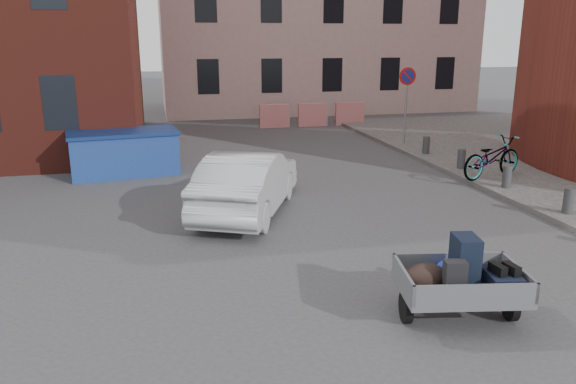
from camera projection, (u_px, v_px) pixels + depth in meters
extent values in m
plane|color=#38383A|center=(310.00, 265.00, 9.55)|extent=(120.00, 120.00, 0.00)
cylinder|color=gray|center=(406.00, 107.00, 19.41)|extent=(0.07, 0.07, 2.60)
cylinder|color=red|center=(408.00, 76.00, 19.11)|extent=(0.60, 0.03, 0.60)
cylinder|color=navy|center=(408.00, 76.00, 19.09)|extent=(0.44, 0.03, 0.44)
cylinder|color=#3A3A3D|center=(569.00, 201.00, 11.88)|extent=(0.22, 0.22, 0.55)
cylinder|color=#3A3A3D|center=(507.00, 177.00, 13.95)|extent=(0.22, 0.22, 0.55)
cylinder|color=#3A3A3D|center=(461.00, 159.00, 16.01)|extent=(0.22, 0.22, 0.55)
cylinder|color=#3A3A3D|center=(426.00, 145.00, 18.08)|extent=(0.22, 0.22, 0.55)
cube|color=red|center=(275.00, 116.00, 24.05)|extent=(1.30, 0.18, 1.00)
cube|color=red|center=(313.00, 115.00, 24.42)|extent=(1.30, 0.18, 1.00)
cube|color=red|center=(350.00, 114.00, 24.79)|extent=(1.30, 0.18, 1.00)
cylinder|color=black|center=(406.00, 307.00, 7.56)|extent=(0.18, 0.45, 0.44)
cylinder|color=black|center=(510.00, 305.00, 7.63)|extent=(0.18, 0.45, 0.44)
cube|color=slate|center=(460.00, 290.00, 7.53)|extent=(1.77, 1.37, 0.08)
cube|color=slate|center=(403.00, 279.00, 7.45)|extent=(0.24, 1.09, 0.28)
cube|color=slate|center=(518.00, 276.00, 7.52)|extent=(0.24, 1.09, 0.28)
cube|color=slate|center=(448.00, 262.00, 7.99)|extent=(1.58, 0.33, 0.28)
cube|color=slate|center=(476.00, 295.00, 6.97)|extent=(1.58, 0.33, 0.28)
cube|color=slate|center=(439.00, 268.00, 8.41)|extent=(0.20, 0.70, 0.06)
cube|color=black|center=(465.00, 261.00, 7.48)|extent=(0.38, 0.50, 0.70)
cube|color=black|center=(501.00, 281.00, 7.41)|extent=(0.50, 0.66, 0.25)
ellipsoid|color=black|center=(425.00, 277.00, 7.40)|extent=(0.65, 0.46, 0.36)
cube|color=black|center=(455.00, 278.00, 7.21)|extent=(0.31, 0.23, 0.48)
ellipsoid|color=#182EBB|center=(449.00, 268.00, 7.82)|extent=(0.41, 0.36, 0.24)
cube|color=black|center=(498.00, 269.00, 7.31)|extent=(0.13, 0.28, 0.13)
cube|color=black|center=(511.00, 269.00, 7.32)|extent=(0.13, 0.28, 0.13)
cube|color=navy|center=(124.00, 154.00, 15.75)|extent=(3.04, 1.82, 1.15)
cube|color=navy|center=(123.00, 132.00, 15.59)|extent=(3.15, 1.93, 0.10)
imported|color=#AEB0B5|center=(248.00, 182.00, 12.25)|extent=(3.02, 4.43, 1.38)
imported|color=black|center=(492.00, 157.00, 14.89)|extent=(2.21, 1.35, 1.10)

